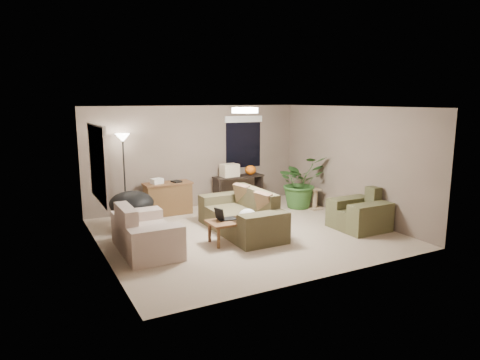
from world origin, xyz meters
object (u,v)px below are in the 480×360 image
papasan_chair (132,207)px  houseplant (300,187)px  coffee_table (234,223)px  cat_scratching_post (315,200)px  main_sofa (243,217)px  console_table (238,188)px  floor_lamp (123,148)px  loveseat (145,235)px  desk (168,198)px  armchair (360,215)px

papasan_chair → houseplant: 4.14m
coffee_table → cat_scratching_post: (2.88, 1.28, -0.14)m
main_sofa → papasan_chair: main_sofa is taller
houseplant → cat_scratching_post: (0.24, -0.30, -0.29)m
console_table → cat_scratching_post: (1.47, -1.25, -0.22)m
main_sofa → cat_scratching_post: main_sofa is taller
floor_lamp → loveseat: bearing=-95.2°
main_sofa → coffee_table: bearing=-131.9°
coffee_table → floor_lamp: floor_lamp is taller
loveseat → cat_scratching_post: (4.51, 1.02, -0.08)m
floor_lamp → houseplant: (4.06, -0.99, -1.09)m
desk → papasan_chair: 1.31m
houseplant → coffee_table: bearing=-149.0°
loveseat → desk: loveseat is taller
coffee_table → desk: (-0.47, 2.48, 0.02)m
floor_lamp → houseplant: 4.32m
armchair → houseplant: size_ratio=0.77×
loveseat → armchair: same height
armchair → coffee_table: armchair is taller
papasan_chair → floor_lamp: bearing=84.9°
coffee_table → floor_lamp: size_ratio=0.52×
main_sofa → papasan_chair: size_ratio=1.88×
console_table → papasan_chair: (-2.92, -0.85, 0.03)m
coffee_table → console_table: console_table is taller
main_sofa → desk: (-0.91, 1.99, 0.08)m
desk → floor_lamp: size_ratio=0.58×
loveseat → houseplant: bearing=17.2°
coffee_table → console_table: size_ratio=0.77×
main_sofa → floor_lamp: 3.08m
floor_lamp → cat_scratching_post: floor_lamp is taller
papasan_chair → console_table: bearing=16.3°
coffee_table → houseplant: 3.08m
coffee_table → console_table: (1.41, 2.54, 0.08)m
papasan_chair → floor_lamp: 1.44m
console_table → loveseat: bearing=-143.3°
desk → console_table: 1.88m
desk → floor_lamp: bearing=174.6°
armchair → desk: bearing=136.7°
main_sofa → coffee_table: 0.66m
desk → cat_scratching_post: desk is taller
console_table → houseplant: 1.55m
floor_lamp → coffee_table: bearing=-61.0°
desk → console_table: (1.88, 0.06, 0.06)m
armchair → floor_lamp: 5.27m
papasan_chair → floor_lamp: floor_lamp is taller
armchair → floor_lamp: size_ratio=0.52×
desk → houseplant: (3.11, -0.90, 0.13)m
desk → cat_scratching_post: (3.35, -1.20, -0.16)m
armchair → cat_scratching_post: (0.21, 1.76, -0.08)m
main_sofa → desk: size_ratio=2.00×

